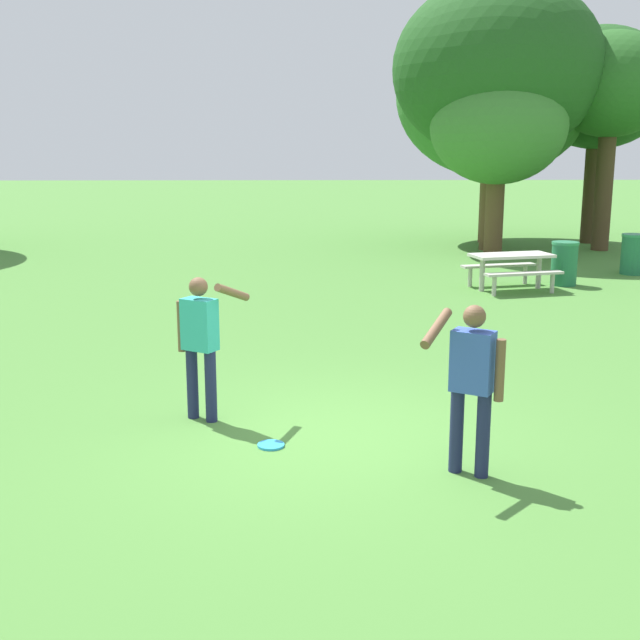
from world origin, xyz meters
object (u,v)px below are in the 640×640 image
(person_catcher, at_px, (201,337))
(tree_slender_mid, at_px, (494,94))
(trash_can_further_along, at_px, (633,254))
(picnic_table_near, at_px, (511,264))
(tree_back_left, at_px, (611,87))
(trash_can_beside_table, at_px, (564,263))
(tree_back_right, at_px, (599,89))
(frisbee, at_px, (271,445))
(person_thrower, at_px, (472,377))
(tree_broad_center, at_px, (498,127))
(tree_far_right, at_px, (497,70))

(person_catcher, xyz_separation_m, tree_slender_mid, (7.02, 16.52, 3.55))
(person_catcher, relative_size, tree_slender_mid, 0.23)
(trash_can_further_along, bearing_deg, tree_slender_mid, 107.67)
(person_catcher, xyz_separation_m, picnic_table_near, (5.60, 8.14, -0.40))
(tree_slender_mid, xyz_separation_m, tree_back_left, (2.85, -1.97, 0.09))
(tree_slender_mid, height_order, tree_back_left, tree_slender_mid)
(trash_can_beside_table, xyz_separation_m, tree_back_right, (3.25, 7.63, 4.16))
(person_catcher, bearing_deg, frisbee, -47.36)
(tree_back_left, xyz_separation_m, tree_back_right, (0.30, 1.78, 0.04))
(trash_can_beside_table, distance_m, trash_can_further_along, 2.58)
(person_catcher, height_order, tree_back_right, tree_back_right)
(tree_slender_mid, height_order, tree_back_right, tree_slender_mid)
(picnic_table_near, bearing_deg, trash_can_further_along, 30.28)
(tree_back_left, bearing_deg, trash_can_beside_table, -116.72)
(picnic_table_near, xyz_separation_m, tree_slender_mid, (1.42, 8.38, 3.95))
(frisbee, relative_size, trash_can_beside_table, 0.29)
(person_thrower, relative_size, trash_can_further_along, 1.71)
(person_thrower, xyz_separation_m, tree_back_right, (7.47, 17.96, 3.69))
(trash_can_beside_table, bearing_deg, tree_back_left, 63.28)
(tree_broad_center, xyz_separation_m, tree_back_right, (3.69, 2.82, 1.16))
(person_thrower, height_order, tree_back_right, tree_back_right)
(tree_far_right, height_order, tree_back_right, tree_far_right)
(trash_can_further_along, xyz_separation_m, tree_back_right, (1.12, 6.17, 4.16))
(tree_far_right, relative_size, tree_slender_mid, 1.08)
(tree_far_right, height_order, tree_back_left, tree_far_right)
(tree_broad_center, bearing_deg, trash_can_further_along, -52.49)
(person_thrower, relative_size, person_catcher, 1.00)
(picnic_table_near, height_order, trash_can_further_along, trash_can_further_along)
(trash_can_beside_table, bearing_deg, person_thrower, -112.22)
(picnic_table_near, xyz_separation_m, tree_back_left, (4.27, 6.41, 4.04))
(person_catcher, relative_size, tree_back_right, 0.25)
(picnic_table_near, bearing_deg, tree_broad_center, 80.73)
(person_thrower, bearing_deg, person_catcher, 148.75)
(tree_far_right, distance_m, tree_back_left, 3.26)
(trash_can_beside_table, bearing_deg, frisbee, -122.61)
(trash_can_beside_table, height_order, tree_slender_mid, tree_slender_mid)
(tree_slender_mid, bearing_deg, tree_far_right, -101.45)
(trash_can_further_along, relative_size, tree_back_right, 0.15)
(tree_broad_center, distance_m, tree_far_right, 2.00)
(tree_far_right, bearing_deg, trash_can_further_along, -62.26)
(person_thrower, xyz_separation_m, frisbee, (-1.90, 0.77, -0.95))
(tree_slender_mid, distance_m, tree_back_left, 3.47)
(frisbee, height_order, tree_far_right, tree_far_right)
(tree_broad_center, relative_size, tree_back_left, 0.83)
(trash_can_beside_table, height_order, tree_far_right, tree_far_right)
(person_thrower, xyz_separation_m, tree_broad_center, (3.78, 15.14, 2.52))
(trash_can_further_along, relative_size, tree_broad_center, 0.19)
(tree_broad_center, bearing_deg, tree_far_right, 81.71)
(person_thrower, distance_m, tree_back_right, 19.79)
(person_thrower, bearing_deg, tree_slender_mid, 76.62)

